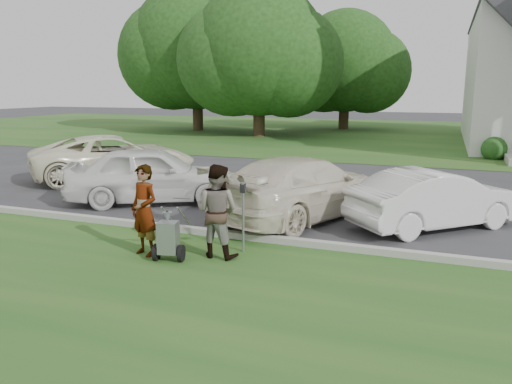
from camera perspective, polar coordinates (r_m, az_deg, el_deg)
The scene contains 15 objects.
ground at distance 9.84m, azimuth -0.64°, elevation -6.58°, with size 120.00×120.00×0.00m, color #333335.
grass_strip at distance 7.33m, azimuth -9.46°, elevation -13.40°, with size 80.00×7.00×0.01m, color #20521C.
church_lawn at distance 35.99m, azimuth 15.32°, elevation 6.44°, with size 80.00×30.00×0.01m, color #20521C.
curb at distance 10.31m, azimuth 0.48°, elevation -5.29°, with size 80.00×0.18×0.15m, color #9E9E93.
tree_left at distance 32.80m, azimuth 0.33°, elevation 15.30°, with size 10.63×8.40×9.71m.
tree_far at distance 38.01m, azimuth -6.85°, elevation 15.62°, with size 11.64×9.20×10.73m.
tree_back at distance 39.42m, azimuth 10.17°, elevation 13.98°, with size 9.61×7.60×8.89m.
striping_cart at distance 9.21m, azimuth -9.97°, elevation -5.25°, with size 0.66×1.14×1.00m.
person_left at distance 9.51m, azimuth -12.64°, elevation -2.15°, with size 0.63×0.41×1.72m, color #999999.
person_right at distance 9.22m, azimuth -4.49°, elevation -2.25°, with size 0.85×0.66×1.74m, color #999999.
parking_meter_near at distance 9.44m, azimuth -1.48°, elevation -1.94°, with size 0.10×0.09×1.37m.
car_a at distance 17.95m, azimuth -15.87°, elevation 3.86°, with size 2.54×5.50×1.53m, color white.
car_b at distance 13.98m, azimuth -11.78°, elevation 1.98°, with size 1.84×4.58×1.56m, color white.
car_c at distance 12.10m, azimuth 5.38°, elevation 0.53°, with size 2.10×5.17×1.50m, color silver.
car_d at distance 11.88m, azimuth 19.77°, elevation -0.75°, with size 1.41×4.04×1.33m, color silver.
Camera 1 is at (3.41, -8.70, 3.10)m, focal length 35.00 mm.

